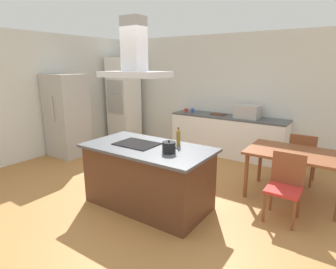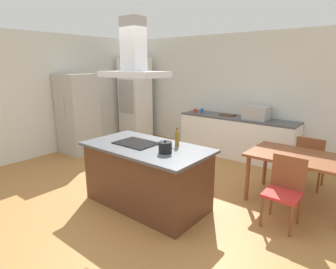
# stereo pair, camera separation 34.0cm
# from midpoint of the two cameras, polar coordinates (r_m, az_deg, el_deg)

# --- Properties ---
(ground) EXTENTS (16.00, 16.00, 0.00)m
(ground) POSITION_cam_midpoint_polar(r_m,az_deg,el_deg) (5.37, 4.12, -7.88)
(ground) COLOR #AD753D
(wall_back) EXTENTS (7.20, 0.10, 2.70)m
(wall_back) POSITION_cam_midpoint_polar(r_m,az_deg,el_deg) (6.59, 12.05, 8.09)
(wall_back) COLOR silver
(wall_back) RESTS_ON ground
(wall_left) EXTENTS (0.10, 8.80, 2.70)m
(wall_left) POSITION_cam_midpoint_polar(r_m,az_deg,el_deg) (7.07, -23.15, 7.67)
(wall_left) COLOR silver
(wall_left) RESTS_ON ground
(kitchen_island) EXTENTS (1.84, 0.99, 0.90)m
(kitchen_island) POSITION_cam_midpoint_polar(r_m,az_deg,el_deg) (4.06, -6.53, -8.53)
(kitchen_island) COLOR #59331E
(kitchen_island) RESTS_ON ground
(cooktop) EXTENTS (0.60, 0.44, 0.01)m
(cooktop) POSITION_cam_midpoint_polar(r_m,az_deg,el_deg) (4.04, -8.85, -1.94)
(cooktop) COLOR black
(cooktop) RESTS_ON kitchen_island
(tea_kettle) EXTENTS (0.23, 0.18, 0.17)m
(tea_kettle) POSITION_cam_midpoint_polar(r_m,az_deg,el_deg) (3.59, -2.49, -2.69)
(tea_kettle) COLOR black
(tea_kettle) RESTS_ON kitchen_island
(olive_oil_bottle) EXTENTS (0.06, 0.06, 0.26)m
(olive_oil_bottle) POSITION_cam_midpoint_polar(r_m,az_deg,el_deg) (3.92, -0.31, -0.70)
(olive_oil_bottle) COLOR olive
(olive_oil_bottle) RESTS_ON kitchen_island
(back_counter) EXTENTS (2.58, 0.62, 0.90)m
(back_counter) POSITION_cam_midpoint_polar(r_m,az_deg,el_deg) (6.40, 10.59, -0.21)
(back_counter) COLOR white
(back_counter) RESTS_ON ground
(countertop_microwave) EXTENTS (0.50, 0.38, 0.28)m
(countertop_microwave) POSITION_cam_midpoint_polar(r_m,az_deg,el_deg) (6.13, 14.52, 4.58)
(countertop_microwave) COLOR #B2AFAA
(countertop_microwave) RESTS_ON back_counter
(coffee_mug_red) EXTENTS (0.08, 0.08, 0.09)m
(coffee_mug_red) POSITION_cam_midpoint_polar(r_m,az_deg,el_deg) (6.70, 2.30, 4.99)
(coffee_mug_red) COLOR red
(coffee_mug_red) RESTS_ON back_counter
(coffee_mug_blue) EXTENTS (0.08, 0.08, 0.09)m
(coffee_mug_blue) POSITION_cam_midpoint_polar(r_m,az_deg,el_deg) (6.73, 3.68, 5.01)
(coffee_mug_blue) COLOR #2D56B2
(coffee_mug_blue) RESTS_ON back_counter
(cutting_board) EXTENTS (0.34, 0.24, 0.02)m
(cutting_board) POSITION_cam_midpoint_polar(r_m,az_deg,el_deg) (6.45, 8.85, 4.15)
(cutting_board) COLOR #59331E
(cutting_board) RESTS_ON back_counter
(wall_oven_stack) EXTENTS (0.70, 0.66, 2.20)m
(wall_oven_stack) POSITION_cam_midpoint_polar(r_m,az_deg,el_deg) (7.72, -10.38, 7.16)
(wall_oven_stack) COLOR white
(wall_oven_stack) RESTS_ON ground
(refrigerator) EXTENTS (0.80, 0.73, 1.82)m
(refrigerator) POSITION_cam_midpoint_polar(r_m,az_deg,el_deg) (6.67, -21.51, 3.66)
(refrigerator) COLOR #B2AFAA
(refrigerator) RESTS_ON ground
(dining_table) EXTENTS (1.40, 0.90, 0.75)m
(dining_table) POSITION_cam_midpoint_polar(r_m,az_deg,el_deg) (4.51, 23.00, -4.38)
(dining_table) COLOR brown
(dining_table) RESTS_ON ground
(chair_facing_island) EXTENTS (0.42, 0.42, 0.89)m
(chair_facing_island) POSITION_cam_midpoint_polar(r_m,az_deg,el_deg) (3.95, 20.80, -9.23)
(chair_facing_island) COLOR red
(chair_facing_island) RESTS_ON ground
(chair_facing_back_wall) EXTENTS (0.42, 0.42, 0.89)m
(chair_facing_back_wall) POSITION_cam_midpoint_polar(r_m,az_deg,el_deg) (5.18, 24.31, -4.02)
(chair_facing_back_wall) COLOR red
(chair_facing_back_wall) RESTS_ON ground
(range_hood) EXTENTS (0.90, 0.55, 0.78)m
(range_hood) POSITION_cam_midpoint_polar(r_m,az_deg,el_deg) (3.88, -9.55, 15.27)
(range_hood) COLOR #ADADB2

